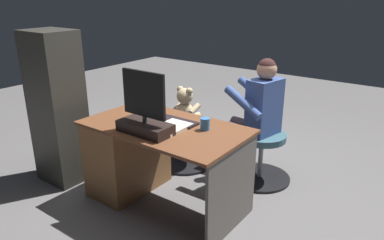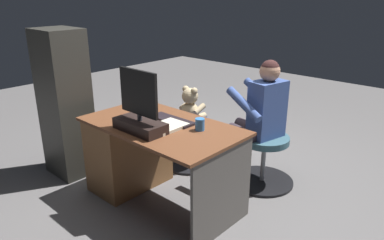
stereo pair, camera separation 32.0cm
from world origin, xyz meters
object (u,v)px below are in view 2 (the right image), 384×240
at_px(monitor, 140,115).
at_px(cup, 200,124).
at_px(computer_mouse, 148,112).
at_px(visitor_chair, 264,157).
at_px(keyboard, 172,120).
at_px(office_chair_teddy, 190,141).
at_px(desk, 136,150).
at_px(tv_remote, 142,119).
at_px(person, 258,112).
at_px(teddy_bear, 191,105).

height_order(monitor, cup, monitor).
xyz_separation_m(computer_mouse, visitor_chair, (-0.74, -0.77, -0.47)).
height_order(keyboard, office_chair_teddy, keyboard).
relative_size(desk, keyboard, 3.20).
bearing_deg(tv_remote, person, -126.35).
distance_m(tv_remote, visitor_chair, 1.22).
height_order(cup, person, person).
bearing_deg(monitor, visitor_chair, -113.59).
xyz_separation_m(visitor_chair, person, (0.08, 0.02, 0.44)).
relative_size(desk, cup, 14.00).
distance_m(cup, person, 0.75).
xyz_separation_m(tv_remote, visitor_chair, (-0.66, -0.91, -0.47)).
distance_m(tv_remote, person, 1.06).
height_order(teddy_bear, person, person).
bearing_deg(tv_remote, monitor, 134.26).
height_order(computer_mouse, teddy_bear, teddy_bear).
height_order(monitor, office_chair_teddy, monitor).
relative_size(teddy_bear, person, 0.31).
bearing_deg(keyboard, cup, -179.78).
bearing_deg(person, teddy_bear, 11.05).
xyz_separation_m(office_chair_teddy, visitor_chair, (-0.79, -0.17, 0.01)).
bearing_deg(monitor, office_chair_teddy, -70.74).
distance_m(teddy_bear, person, 0.72).
bearing_deg(visitor_chair, desk, 47.29).
distance_m(cup, tv_remote, 0.54).
distance_m(monitor, computer_mouse, 0.43).
distance_m(computer_mouse, cup, 0.60).
height_order(computer_mouse, visitor_chair, computer_mouse).
relative_size(tv_remote, office_chair_teddy, 0.26).
bearing_deg(office_chair_teddy, computer_mouse, 94.43).
relative_size(computer_mouse, office_chair_teddy, 0.16).
bearing_deg(teddy_bear, keyboard, 119.52).
bearing_deg(tv_remote, computer_mouse, -62.98).
distance_m(desk, computer_mouse, 0.38).
distance_m(desk, cup, 0.78).
relative_size(office_chair_teddy, visitor_chair, 0.98).
relative_size(keyboard, cup, 4.38).
xyz_separation_m(office_chair_teddy, teddy_bear, (-0.00, -0.01, 0.39)).
relative_size(tv_remote, teddy_bear, 0.41).
relative_size(keyboard, person, 0.35).
relative_size(teddy_bear, visitor_chair, 0.62).
xyz_separation_m(keyboard, cup, (-0.31, -0.00, 0.04)).
distance_m(cup, teddy_bear, 0.89).
distance_m(computer_mouse, tv_remote, 0.17).
xyz_separation_m(office_chair_teddy, person, (-0.71, -0.15, 0.44)).
bearing_deg(office_chair_teddy, person, -168.04).
distance_m(desk, teddy_bear, 0.77).
relative_size(cup, person, 0.08).
distance_m(desk, monitor, 0.61).
xyz_separation_m(tv_remote, teddy_bear, (0.13, -0.76, -0.08)).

